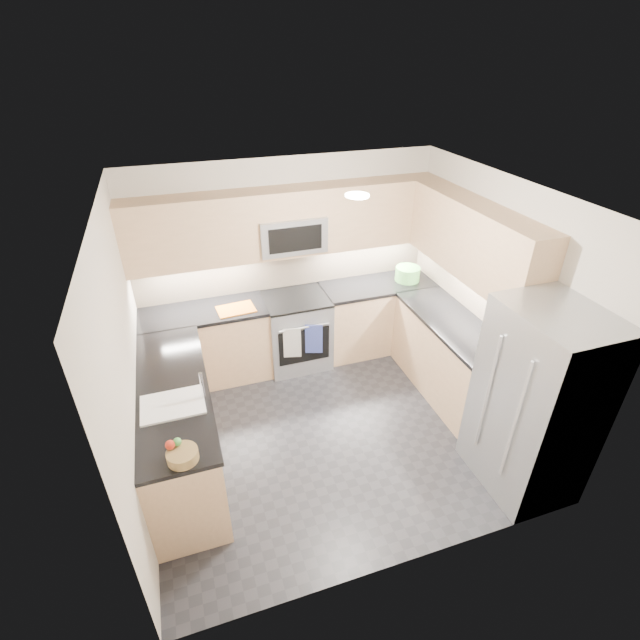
{
  "coord_description": "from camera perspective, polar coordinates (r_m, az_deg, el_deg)",
  "views": [
    {
      "loc": [
        -1.26,
        -3.44,
        3.56
      ],
      "look_at": [
        0.0,
        0.35,
        1.15
      ],
      "focal_mm": 26.0,
      "sensor_mm": 36.0,
      "label": 1
    }
  ],
  "objects": [
    {
      "name": "fridge_handle_right",
      "position": [
        4.29,
        19.89,
        -8.61
      ],
      "size": [
        0.02,
        0.02,
        1.2
      ],
      "primitive_type": "cylinder",
      "color": "#B2B5BA",
      "rests_on": "refrigerator"
    },
    {
      "name": "countertop_back_left",
      "position": [
        5.43,
        -14.24,
        0.96
      ],
      "size": [
        1.42,
        0.63,
        0.04
      ],
      "primitive_type": "cube",
      "color": "black",
      "rests_on": "base_cab_back_left"
    },
    {
      "name": "backsplash_right",
      "position": [
        5.48,
        17.8,
        3.98
      ],
      "size": [
        0.01,
        2.3,
        0.51
      ],
      "primitive_type": "cube",
      "color": "tan",
      "rests_on": "wall_right"
    },
    {
      "name": "upper_cab_right",
      "position": [
        5.01,
        18.45,
        9.26
      ],
      "size": [
        0.35,
        1.95,
        0.75
      ],
      "primitive_type": "cube",
      "color": "tan",
      "rests_on": "wall_right"
    },
    {
      "name": "fruit_basket",
      "position": [
        3.64,
        -16.55,
        -15.69
      ],
      "size": [
        0.23,
        0.23,
        0.08
      ],
      "primitive_type": "cylinder",
      "rotation": [
        0.0,
        0.0,
        -0.02
      ],
      "color": "olive",
      "rests_on": "countertop_peninsula"
    },
    {
      "name": "wall_right",
      "position": [
        5.15,
        20.69,
        2.31
      ],
      "size": [
        0.02,
        3.2,
        2.5
      ],
      "primitive_type": "cube",
      "color": "beige",
      "rests_on": "floor"
    },
    {
      "name": "floor",
      "position": [
        5.11,
        1.27,
        -13.09
      ],
      "size": [
        3.6,
        3.2,
        0.0
      ],
      "primitive_type": "cube",
      "color": "#242429",
      "rests_on": "ground"
    },
    {
      "name": "microwave",
      "position": [
        5.33,
        -3.63,
        10.64
      ],
      "size": [
        0.76,
        0.4,
        0.4
      ],
      "primitive_type": "cube",
      "color": "#94959B",
      "rests_on": "upper_cab_back"
    },
    {
      "name": "fruit_pear",
      "position": [
        3.64,
        -17.17,
        -14.12
      ],
      "size": [
        0.06,
        0.06,
        0.06
      ],
      "primitive_type": "sphere",
      "color": "green",
      "rests_on": "fruit_basket"
    },
    {
      "name": "base_cab_peninsula",
      "position": [
        4.64,
        -16.85,
        -12.64
      ],
      "size": [
        0.6,
        2.0,
        0.9
      ],
      "primitive_type": "cube",
      "color": "tan",
      "rests_on": "floor"
    },
    {
      "name": "microwave_door",
      "position": [
        5.15,
        -3.02,
        9.9
      ],
      "size": [
        0.6,
        0.01,
        0.28
      ],
      "primitive_type": "cube",
      "color": "black",
      "rests_on": "microwave"
    },
    {
      "name": "sink_basin",
      "position": [
        4.17,
        -17.52,
        -10.64
      ],
      "size": [
        0.52,
        0.38,
        0.16
      ],
      "primitive_type": "cube",
      "color": "white",
      "rests_on": "base_cab_peninsula"
    },
    {
      "name": "refrigerator",
      "position": [
        4.43,
        25.01,
        -9.25
      ],
      "size": [
        0.7,
        0.9,
        1.8
      ],
      "primitive_type": "cube",
      "color": "#979B9F",
      "rests_on": "floor"
    },
    {
      "name": "utensil_bowl",
      "position": [
        6.01,
        10.72,
        5.61
      ],
      "size": [
        0.4,
        0.4,
        0.18
      ],
      "primitive_type": "cylinder",
      "rotation": [
        0.0,
        0.0,
        0.35
      ],
      "color": "#57AB49",
      "rests_on": "countertop_back_right"
    },
    {
      "name": "range_cooktop",
      "position": [
        5.55,
        -3.02,
        2.6
      ],
      "size": [
        0.76,
        0.65,
        0.03
      ],
      "primitive_type": "cube",
      "color": "black",
      "rests_on": "gas_range"
    },
    {
      "name": "base_cab_back_right",
      "position": [
        6.14,
        6.87,
        0.41
      ],
      "size": [
        1.42,
        0.6,
        0.9
      ],
      "primitive_type": "cube",
      "color": "tan",
      "rests_on": "floor"
    },
    {
      "name": "fruit_apple",
      "position": [
        3.63,
        -17.97,
        -14.42
      ],
      "size": [
        0.07,
        0.07,
        0.07
      ],
      "primitive_type": "sphere",
      "color": "#AA2513",
      "rests_on": "fruit_basket"
    },
    {
      "name": "fridge_handle_left",
      "position": [
        4.09,
        22.84,
        -11.54
      ],
      "size": [
        0.02,
        0.02,
        1.2
      ],
      "primitive_type": "cylinder",
      "color": "#B2B5BA",
      "rests_on": "refrigerator"
    },
    {
      "name": "countertop_back_right",
      "position": [
        5.91,
        7.15,
        4.33
      ],
      "size": [
        1.42,
        0.63,
        0.04
      ],
      "primitive_type": "cube",
      "color": "black",
      "rests_on": "base_cab_back_right"
    },
    {
      "name": "gas_range",
      "position": [
        5.78,
        -2.9,
        -1.41
      ],
      "size": [
        0.76,
        0.65,
        0.91
      ],
      "primitive_type": "cube",
      "color": "#9FA1A7",
      "rests_on": "floor"
    },
    {
      "name": "base_cab_right",
      "position": [
        5.49,
        15.76,
        -4.73
      ],
      "size": [
        0.6,
        1.7,
        0.9
      ],
      "primitive_type": "cube",
      "color": "tan",
      "rests_on": "floor"
    },
    {
      "name": "ceiling",
      "position": [
        3.81,
        1.72,
        14.97
      ],
      "size": [
        3.6,
        3.2,
        0.02
      ],
      "primitive_type": "cube",
      "color": "beige",
      "rests_on": "wall_back"
    },
    {
      "name": "backsplash_back",
      "position": [
        5.7,
        -3.98,
        6.53
      ],
      "size": [
        3.6,
        0.01,
        0.51
      ],
      "primitive_type": "cube",
      "color": "tan",
      "rests_on": "wall_back"
    },
    {
      "name": "upper_cab_back",
      "position": [
        5.31,
        -3.75,
        12.0
      ],
      "size": [
        3.6,
        0.35,
        0.75
      ],
      "primitive_type": "cube",
      "color": "tan",
      "rests_on": "wall_back"
    },
    {
      "name": "wall_front",
      "position": [
        3.21,
        11.51,
        -15.72
      ],
      "size": [
        3.6,
        0.02,
        2.5
      ],
      "primitive_type": "cube",
      "color": "beige",
      "rests_on": "floor"
    },
    {
      "name": "cutting_board",
      "position": [
        5.35,
        -10.31,
        1.32
      ],
      "size": [
        0.44,
        0.33,
        0.01
      ],
      "primitive_type": "cube",
      "rotation": [
        0.0,
        0.0,
        0.08
      ],
      "color": "orange",
      "rests_on": "countertop_back_left"
    },
    {
      "name": "oven_handle",
      "position": [
        5.36,
        -1.94,
        -0.93
      ],
      "size": [
        0.6,
        0.02,
        0.02
      ],
      "primitive_type": "cylinder",
      "rotation": [
        0.0,
        1.57,
        0.0
      ],
      "color": "#B2B5BA",
      "rests_on": "gas_range"
    },
    {
      "name": "oven_door_glass",
      "position": [
        5.52,
        -1.96,
        -3.2
      ],
      "size": [
        0.62,
        0.02,
        0.45
      ],
      "primitive_type": "cube",
      "color": "black",
      "rests_on": "gas_range"
    },
    {
      "name": "base_cab_back_left",
      "position": [
        5.67,
        -13.63,
        -3.16
      ],
      "size": [
        1.42,
        0.6,
        0.9
      ],
      "primitive_type": "cube",
      "color": "tan",
      "rests_on": "floor"
    },
    {
      "name": "wall_left",
      "position": [
        4.18,
        -22.59,
        -5.21
      ],
      "size": [
        0.02,
        3.2,
        2.5
      ],
      "primitive_type": "cube",
      "color": "beige",
      "rests_on": "floor"
    },
    {
      "name": "wall_back",
      "position": [
        5.68,
        -4.02,
        7.05
      ],
      "size": [
        3.6,
        0.02,
        2.5
      ],
      "primitive_type": "cube",
      "color": "beige",
      "rests_on": "floor"
    },
    {
      "name": "countertop_right",
      "position": [
        5.24,
        16.48,
        -0.55
      ],
      "size": [
        0.63,
        1.7,
        0.04
      ],
      "primitive_type": "cube",
      "color": "black",
      "rests_on": "base_cab_right"
    },
    {
      "name": "dish_towel_blue",
      "position": [
        5.46,
        -0.76,
        -2.36
      ],
      "size": [
        0.2,
        0.08,
        0.39
      ],
      "primitive_type": "cube",
      "rotation": [
        0.0,
        0.0,
        -0.33
      ],
      "color": "navy",
      "rests_on": "oven_handle"
    },
    {
      "name": "dish_towel_check",
      "position": [
        5.4,
        -3.44,
        -2.84
      ],
      "size": [
        0.2,
        0.07,
        0.39
      ],
      "primitive_type": "cube",
      "rotation": [
        0.0,
        0.0,
        -0.24
      ],
      "color": "silver",
      "rests_on": "oven_handle"
    },
    {
      "name": "faucet",
      "position": [
        4.04,
        -14.29,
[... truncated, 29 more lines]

